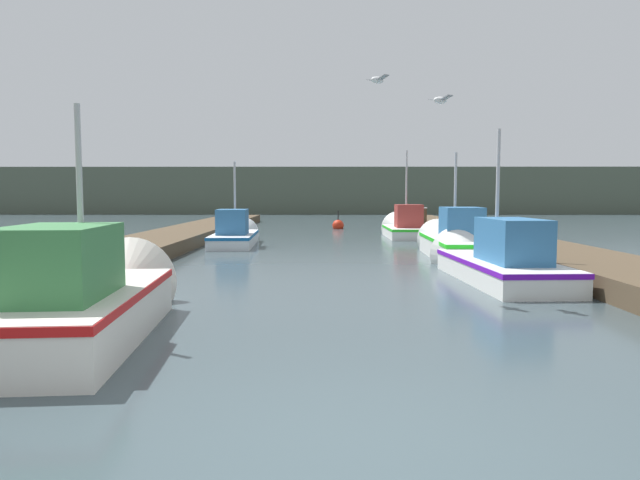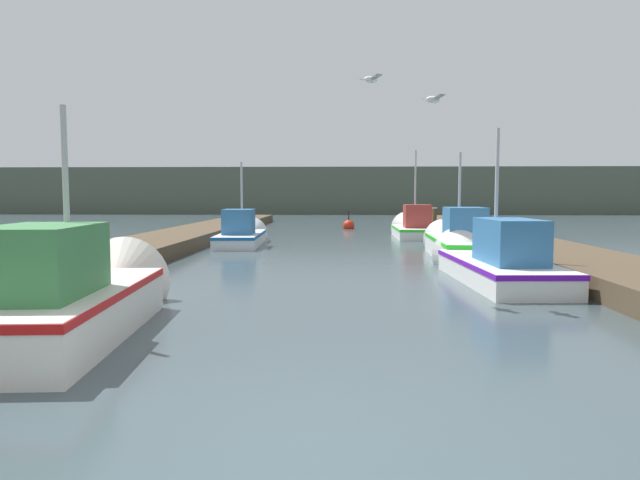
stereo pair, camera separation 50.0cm
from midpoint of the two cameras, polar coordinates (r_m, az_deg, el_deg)
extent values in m
plane|color=#38474C|center=(4.50, 0.32, -20.59)|extent=(200.00, 200.00, 0.00)
cube|color=#4C3D2B|center=(21.03, -16.27, -0.18)|extent=(2.58, 40.00, 0.45)
cube|color=#4C3D2B|center=(21.02, 16.98, -0.19)|extent=(2.58, 40.00, 0.45)
cube|color=#4C5647|center=(61.69, 0.36, 4.92)|extent=(120.00, 16.00, 4.47)
cube|color=silver|center=(8.21, -24.86, -6.90)|extent=(2.05, 4.25, 0.68)
cube|color=red|center=(8.16, -24.92, -4.98)|extent=(2.09, 4.28, 0.10)
cone|color=silver|center=(10.52, -20.20, -4.30)|extent=(1.69, 0.94, 1.62)
cube|color=#387A42|center=(7.62, -26.39, -1.96)|extent=(1.25, 1.82, 0.86)
cylinder|color=#B2B2B7|center=(8.35, -24.48, 4.03)|extent=(0.08, 0.08, 2.43)
cube|color=silver|center=(13.01, 16.63, -2.94)|extent=(1.87, 4.71, 0.50)
cube|color=#5F10AE|center=(12.99, 16.65, -2.10)|extent=(1.90, 4.74, 0.10)
cone|color=silver|center=(15.69, 13.23, -1.60)|extent=(1.61, 1.12, 1.55)
cube|color=#2D6699|center=(12.39, 17.58, -0.05)|extent=(1.11, 1.95, 0.91)
cylinder|color=#B2B2B7|center=(13.23, 16.30, 4.48)|extent=(0.08, 0.08, 2.85)
cube|color=silver|center=(17.40, 12.71, -0.78)|extent=(1.66, 4.88, 0.63)
cube|color=#1DC71A|center=(17.38, 12.73, 0.06)|extent=(1.69, 4.91, 0.10)
cone|color=silver|center=(20.25, 11.19, -0.01)|extent=(1.47, 1.01, 1.45)
cube|color=#2D6699|center=(16.75, 13.14, 1.65)|extent=(1.10, 1.44, 0.91)
cylinder|color=#B2B2B7|center=(17.68, 12.58, 4.44)|extent=(0.08, 0.08, 2.53)
cube|color=silver|center=(21.49, -9.22, 0.06)|extent=(1.65, 4.50, 0.46)
cube|color=#125B9E|center=(21.48, -9.22, 0.52)|extent=(1.69, 4.53, 0.10)
cone|color=silver|center=(24.20, -8.43, 0.58)|extent=(1.43, 1.09, 1.39)
cube|color=#2D6699|center=(20.90, -9.43, 1.81)|extent=(1.12, 1.42, 0.90)
cylinder|color=#B2B2B7|center=(21.75, -9.16, 4.24)|extent=(0.08, 0.08, 2.66)
cube|color=silver|center=(25.45, 8.12, 0.79)|extent=(1.76, 3.92, 0.47)
cube|color=green|center=(25.44, 8.12, 1.19)|extent=(1.79, 3.95, 0.10)
cone|color=silver|center=(27.89, 7.43, 1.13)|extent=(1.67, 1.00, 1.67)
cube|color=#99332D|center=(24.93, 8.29, 2.39)|extent=(1.11, 1.16, 0.99)
cylinder|color=#B2B2B7|center=(25.69, 8.08, 5.12)|extent=(0.08, 0.08, 3.37)
cylinder|color=#473523|center=(27.85, 9.91, 1.87)|extent=(0.21, 0.21, 1.23)
cylinder|color=silver|center=(27.83, 9.93, 3.18)|extent=(0.24, 0.24, 0.04)
sphere|color=red|center=(31.48, 1.37, 1.45)|extent=(0.64, 0.64, 0.64)
cylinder|color=black|center=(31.45, 1.37, 2.49)|extent=(0.06, 0.06, 0.50)
ellipsoid|color=white|center=(11.01, 4.42, 15.67)|extent=(0.31, 0.27, 0.12)
cube|color=gray|center=(10.90, 4.87, 15.88)|extent=(0.25, 0.29, 0.07)
cube|color=gray|center=(11.12, 3.97, 15.66)|extent=(0.25, 0.29, 0.07)
ellipsoid|color=white|center=(10.62, 10.59, 13.58)|extent=(0.31, 0.25, 0.12)
cube|color=gray|center=(10.74, 10.13, 13.60)|extent=(0.23, 0.30, 0.07)
cube|color=gray|center=(10.52, 11.06, 13.77)|extent=(0.23, 0.30, 0.07)
camera|label=1|loc=(0.25, -90.99, -0.08)|focal=32.00mm
camera|label=2|loc=(0.25, 89.01, 0.08)|focal=32.00mm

